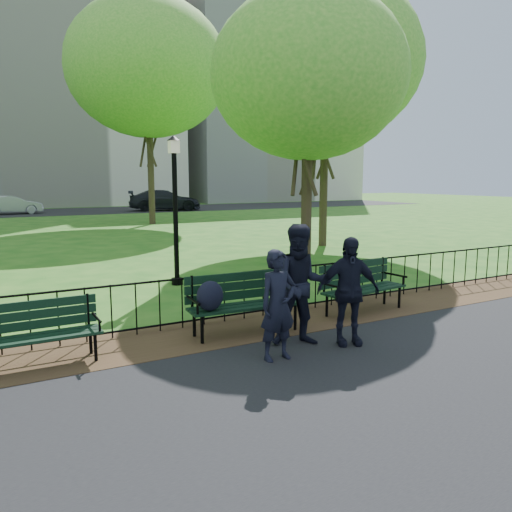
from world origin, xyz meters
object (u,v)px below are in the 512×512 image
lamppost (175,205)px  person_mid (302,285)px  person_right (348,291)px  park_bench_main (229,296)px  park_bench_left_a (34,327)px  tree_far_e (148,68)px  sedan_silver (12,205)px  tree_mid_e (326,63)px  park_bench_right_a (360,281)px  tree_near_e (308,76)px  sedan_dark (165,200)px  person_left (278,305)px

lamppost → person_mid: 5.28m
lamppost → person_right: 5.67m
park_bench_main → park_bench_left_a: (-2.92, 0.11, -0.12)m
tree_far_e → sedan_silver: (-6.56, 12.16, -7.80)m
park_bench_left_a → lamppost: size_ratio=0.48×
person_mid → tree_mid_e: bearing=73.7°
park_bench_right_a → sedan_silver: sedan_silver is taller
tree_far_e → person_right: bearing=-99.3°
person_right → park_bench_right_a: bearing=64.2°
tree_far_e → person_right: (-3.54, -21.68, -7.62)m
park_bench_main → tree_near_e: size_ratio=0.25×
person_right → sedan_dark: person_right is taller
park_bench_left_a → person_left: bearing=-25.5°
tree_far_e → person_mid: 23.03m
person_mid → person_right: (0.65, -0.32, -0.10)m
park_bench_main → park_bench_left_a: park_bench_main is taller
park_bench_main → person_left: 1.32m
lamppost → tree_far_e: (4.35, 16.18, 6.53)m
park_bench_main → park_bench_right_a: 2.89m
sedan_silver → person_right: bearing=-179.9°
sedan_silver → sedan_dark: 10.99m
tree_mid_e → tree_far_e: tree_far_e is taller
park_bench_left_a → tree_far_e: (7.90, 20.32, 7.92)m
lamppost → person_mid: bearing=-88.2°
park_bench_main → person_mid: person_mid is taller
tree_near_e → person_mid: (-4.27, -6.13, -4.53)m
tree_near_e → tree_mid_e: size_ratio=0.81×
tree_far_e → sedan_dark: 14.00m
park_bench_main → tree_near_e: tree_near_e is taller
person_left → sedan_dark: sedan_dark is taller
lamppost → sedan_silver: size_ratio=0.89×
tree_mid_e → park_bench_right_a: bearing=-121.9°
person_left → park_bench_left_a: bearing=152.9°
park_bench_right_a → person_mid: size_ratio=1.02×
tree_near_e → sedan_dark: 26.87m
park_bench_left_a → tree_far_e: bearing=68.2°
person_right → park_bench_left_a: bearing=-177.2°
tree_far_e → person_right: tree_far_e is taller
park_bench_right_a → lamppost: size_ratio=0.54×
person_mid → sedan_silver: (-2.37, 33.53, -0.28)m
tree_mid_e → tree_far_e: size_ratio=0.80×
person_left → person_mid: size_ratio=0.84×
park_bench_main → person_left: person_left is taller
sedan_silver → park_bench_left_a: bearing=172.7°
park_bench_main → sedan_silver: (-1.58, 32.59, -0.00)m
tree_mid_e → person_mid: 13.10m
tree_near_e → tree_far_e: (-0.09, 15.23, 2.99)m
lamppost → sedan_dark: (8.71, 27.07, -1.12)m
tree_mid_e → sedan_silver: 26.77m
tree_near_e → person_right: (-3.62, -6.46, -4.63)m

